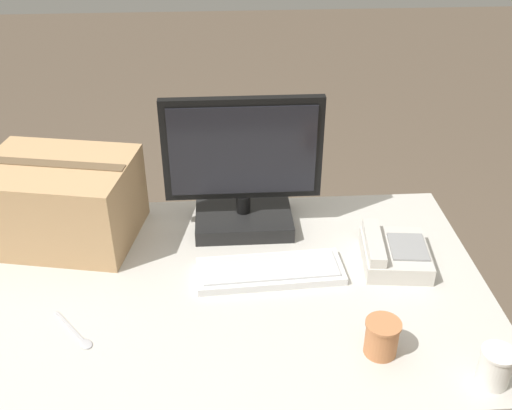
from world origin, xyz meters
TOP-DOWN VIEW (x-y plane):
  - office_desk at (0.00, 0.00)m, footprint 1.80×0.90m
  - monitor at (0.25, 0.30)m, footprint 0.47×0.23m
  - keyboard at (0.31, 0.04)m, footprint 0.41×0.17m
  - desk_phone at (0.67, 0.08)m, footprint 0.20×0.23m
  - paper_cup_left at (0.55, -0.27)m, footprint 0.08×0.08m
  - paper_cup_right at (0.77, -0.38)m, footprint 0.08×0.08m
  - spoon at (-0.18, -0.17)m, footprint 0.12×0.15m
  - cardboard_box at (-0.29, 0.27)m, footprint 0.48×0.40m

SIDE VIEW (x-z plane):
  - office_desk at x=0.00m, z-range 0.00..0.75m
  - spoon at x=-0.18m, z-range 0.75..0.75m
  - keyboard at x=0.31m, z-range 0.75..0.77m
  - desk_phone at x=0.67m, z-range 0.74..0.82m
  - paper_cup_left at x=0.55m, z-range 0.75..0.84m
  - paper_cup_right at x=0.77m, z-range 0.75..0.84m
  - cardboard_box at x=-0.29m, z-range 0.75..0.99m
  - monitor at x=0.25m, z-range 0.70..1.13m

